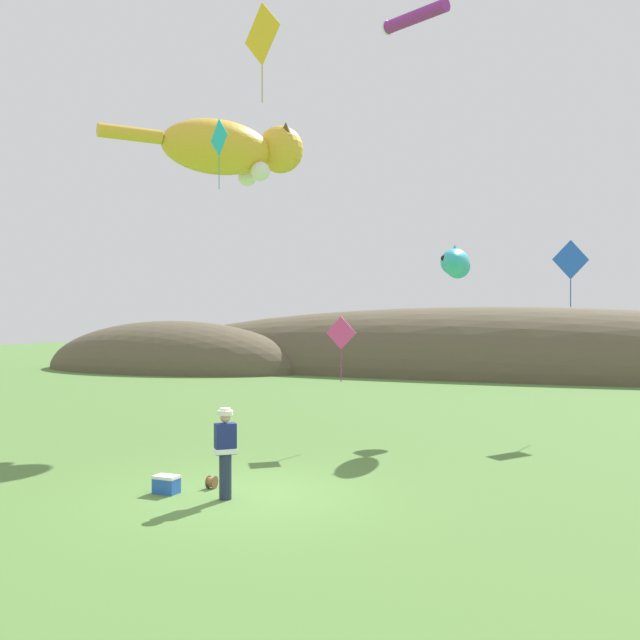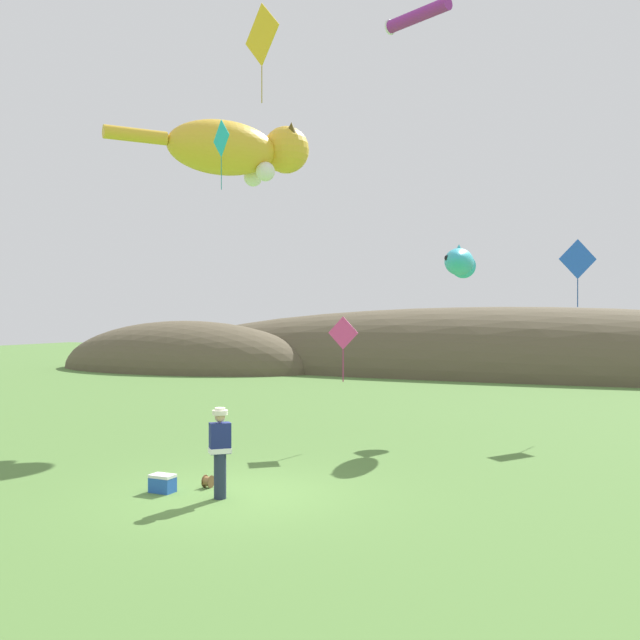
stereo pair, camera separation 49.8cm
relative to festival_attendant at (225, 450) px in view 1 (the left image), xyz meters
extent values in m
plane|color=#517A38|center=(0.23, 0.38, -0.95)|extent=(120.00, 120.00, 0.00)
ellipsoid|color=brown|center=(0.23, 31.49, -0.95)|extent=(51.31, 11.12, 8.13)
ellipsoid|color=brown|center=(-19.36, 27.36, -0.95)|extent=(18.50, 9.28, 6.39)
cylinder|color=#232D47|center=(0.00, 0.00, -0.51)|extent=(0.24, 0.24, 0.88)
cube|color=navy|center=(0.00, 0.00, 0.23)|extent=(0.46, 0.45, 0.60)
cube|color=white|center=(0.00, 0.00, -0.01)|extent=(0.48, 0.48, 0.10)
sphere|color=tan|center=(0.00, 0.00, 0.64)|extent=(0.20, 0.20, 0.20)
cylinder|color=beige|center=(0.00, 0.00, 0.73)|extent=(0.30, 0.30, 0.09)
cylinder|color=beige|center=(0.00, 0.00, 0.79)|extent=(0.20, 0.20, 0.07)
cylinder|color=olive|center=(-0.69, 0.65, -0.82)|extent=(0.15, 0.20, 0.20)
cylinder|color=brown|center=(-0.76, 0.65, -0.82)|extent=(0.02, 0.26, 0.26)
cylinder|color=brown|center=(-0.62, 0.65, -0.82)|extent=(0.02, 0.26, 0.26)
cube|color=blue|center=(-1.33, -0.04, -0.80)|extent=(0.49, 0.33, 0.30)
cube|color=white|center=(-1.33, -0.04, -0.62)|extent=(0.50, 0.34, 0.06)
ellipsoid|color=gold|center=(-5.12, 8.54, 8.19)|extent=(3.91, 4.17, 1.80)
ellipsoid|color=white|center=(-5.00, 8.68, 7.87)|extent=(2.39, 2.59, 0.99)
sphere|color=gold|center=(-3.65, 10.35, 8.37)|extent=(1.62, 1.62, 1.62)
cone|color=#503E10|center=(-3.99, 10.63, 8.96)|extent=(0.81, 0.81, 0.54)
cone|color=#503E10|center=(-3.30, 10.07, 8.96)|extent=(0.81, 0.81, 0.54)
sphere|color=white|center=(-4.71, 9.91, 7.43)|extent=(0.65, 0.65, 0.65)
sphere|color=white|center=(-3.86, 9.22, 7.43)|extent=(0.65, 0.65, 0.65)
cylinder|color=gold|center=(-6.92, 6.31, 8.28)|extent=(1.58, 1.81, 0.43)
ellipsoid|color=#33B2CC|center=(2.61, 9.45, 4.23)|extent=(1.17, 2.38, 0.80)
cone|color=#33B2CC|center=(2.39, 10.95, 4.23)|extent=(0.90, 0.84, 0.80)
cone|color=#33B2CC|center=(2.62, 9.38, 4.57)|extent=(0.43, 0.43, 0.38)
sphere|color=black|center=(2.44, 8.68, 4.29)|extent=(0.19, 0.19, 0.19)
cylinder|color=#8C268C|center=(1.93, 7.28, 10.92)|extent=(2.06, 1.21, 0.36)
torus|color=white|center=(0.98, 7.72, 10.92)|extent=(0.24, 0.42, 0.44)
cube|color=#E53F8C|center=(0.00, 6.52, 2.12)|extent=(0.92, 0.08, 0.92)
cylinder|color=black|center=(0.00, 6.53, 2.12)|extent=(0.62, 0.06, 0.02)
cube|color=#A02C62|center=(0.00, 6.52, 1.21)|extent=(0.03, 0.01, 0.90)
cube|color=yellow|center=(-0.93, 3.48, 9.47)|extent=(1.34, 0.78, 1.54)
cylinder|color=black|center=(-0.93, 3.49, 9.47)|extent=(0.90, 0.53, 0.02)
cube|color=#A98511|center=(-0.93, 3.48, 8.25)|extent=(0.03, 0.02, 0.90)
cube|color=#19BFBF|center=(-3.03, 5.04, 7.50)|extent=(0.86, 0.59, 1.03)
cylinder|color=black|center=(-3.03, 5.05, 7.50)|extent=(0.58, 0.40, 0.02)
cube|color=#118585|center=(-3.03, 5.04, 6.54)|extent=(0.03, 0.02, 0.90)
cube|color=blue|center=(5.80, 12.35, 4.42)|extent=(1.11, 0.66, 1.28)
cylinder|color=black|center=(5.80, 12.37, 4.42)|extent=(0.75, 0.45, 0.02)
cube|color=#1A3E97|center=(5.80, 12.35, 3.33)|extent=(0.03, 0.02, 0.90)
camera|label=1|loc=(6.83, -12.12, 2.63)|focal=40.00mm
camera|label=2|loc=(7.29, -11.93, 2.63)|focal=40.00mm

